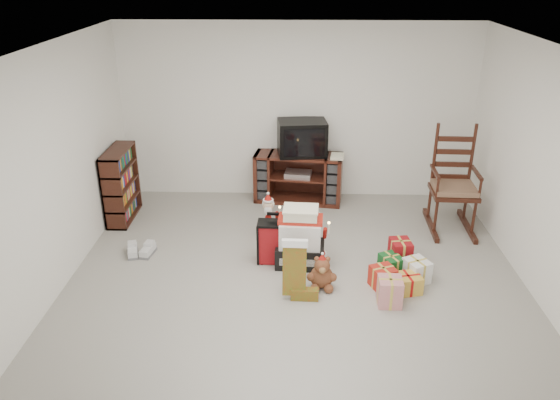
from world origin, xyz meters
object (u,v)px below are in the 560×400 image
object	(u,v)px
tv_stand	(298,178)
rocking_chair	(452,192)
gift_pile	(300,240)
crt_television	(302,138)
bookshelf	(121,186)
sneaker_pair	(140,251)
mrs_claus_figurine	(268,221)
teddy_bear	(322,274)
gift_cluster	(398,274)
santa_figurine	(314,238)
red_suitcase	(275,242)

from	to	relation	value
tv_stand	rocking_chair	bearing A→B (deg)	-13.44
gift_pile	crt_television	size ratio (longest dim) A/B	0.97
bookshelf	sneaker_pair	distance (m)	1.19
crt_television	mrs_claus_figurine	bearing A→B (deg)	-116.08
teddy_bear	gift_cluster	world-z (taller)	teddy_bear
teddy_bear	santa_figurine	bearing A→B (deg)	95.24
tv_stand	sneaker_pair	xyz separation A→B (m)	(-1.89, -1.66, -0.31)
bookshelf	santa_figurine	world-z (taller)	bookshelf
mrs_claus_figurine	crt_television	bearing A→B (deg)	70.48
tv_stand	bookshelf	distance (m)	2.46
bookshelf	mrs_claus_figurine	size ratio (longest dim) A/B	1.59
gift_cluster	gift_pile	bearing A→B (deg)	160.02
gift_pile	teddy_bear	xyz separation A→B (m)	(0.23, -0.49, -0.14)
teddy_bear	rocking_chair	bearing A→B (deg)	41.57
bookshelf	gift_cluster	bearing A→B (deg)	-24.02
gift_pile	gift_cluster	distance (m)	1.14
sneaker_pair	gift_cluster	size ratio (longest dim) A/B	0.37
bookshelf	red_suitcase	bearing A→B (deg)	-27.95
sneaker_pair	gift_cluster	bearing A→B (deg)	-16.17
bookshelf	crt_television	world-z (taller)	crt_television
tv_stand	bookshelf	world-z (taller)	bookshelf
tv_stand	bookshelf	bearing A→B (deg)	-157.24
bookshelf	red_suitcase	xyz separation A→B (m)	(2.10, -1.12, -0.21)
teddy_bear	tv_stand	bearing A→B (deg)	96.23
bookshelf	sneaker_pair	xyz separation A→B (m)	(0.48, -1.01, -0.42)
santa_figurine	gift_pile	bearing A→B (deg)	-135.15
teddy_bear	mrs_claus_figurine	xyz separation A→B (m)	(-0.63, 1.12, 0.07)
sneaker_pair	gift_cluster	distance (m)	3.02
sneaker_pair	teddy_bear	bearing A→B (deg)	-22.67
gift_cluster	crt_television	bearing A→B (deg)	115.32
teddy_bear	sneaker_pair	distance (m)	2.23
tv_stand	gift_cluster	xyz separation A→B (m)	(1.08, -2.19, -0.24)
mrs_claus_figurine	bookshelf	bearing A→B (deg)	165.15
tv_stand	teddy_bear	distance (m)	2.32
sneaker_pair	crt_television	world-z (taller)	crt_television
tv_stand	red_suitcase	distance (m)	1.79
gift_cluster	mrs_claus_figurine	bearing A→B (deg)	145.31
crt_television	rocking_chair	bearing A→B (deg)	-28.02
red_suitcase	crt_television	xyz separation A→B (m)	(0.31, 1.77, 0.70)
teddy_bear	crt_television	size ratio (longest dim) A/B	0.52
red_suitcase	sneaker_pair	bearing A→B (deg)	178.17
tv_stand	gift_pile	size ratio (longest dim) A/B	1.86
sneaker_pair	bookshelf	bearing A→B (deg)	109.43
mrs_claus_figurine	crt_television	xyz separation A→B (m)	(0.42, 1.18, 0.72)
red_suitcase	mrs_claus_figurine	distance (m)	0.60
tv_stand	gift_pile	world-z (taller)	tv_stand
gift_pile	red_suitcase	distance (m)	0.29
tv_stand	bookshelf	size ratio (longest dim) A/B	1.32
crt_television	sneaker_pair	bearing A→B (deg)	-145.84
tv_stand	santa_figurine	bearing A→B (deg)	-75.96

